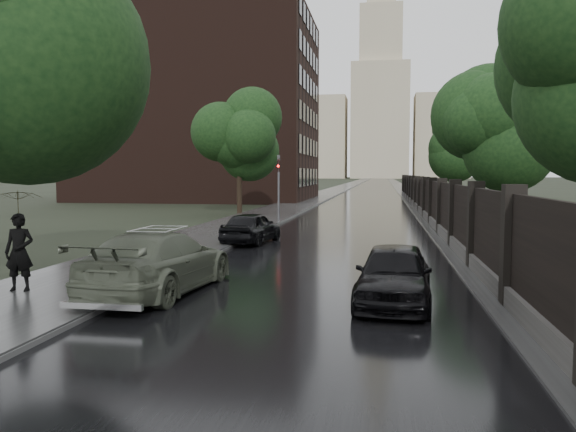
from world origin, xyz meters
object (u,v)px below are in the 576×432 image
Objects in this scene: traffic_light at (279,182)px; pedestrian_umbrella at (18,210)px; tree_right_c at (454,148)px; tree_right_b at (498,133)px; volga_sedan at (159,262)px; tree_left_far at (239,139)px; hatchback_left at (251,227)px; car_right_near at (394,274)px.

traffic_light is 1.39× the size of pedestrian_umbrella.
tree_right_c reaches higher than pedestrian_umbrella.
tree_right_b is at bearing -14.24° from traffic_light.
tree_left_far is at bearing -75.72° from volga_sedan.
volga_sedan is (4.40, -24.88, -4.47)m from tree_left_far.
tree_right_b is 20.63m from volga_sedan.
tree_right_c is at bearing 58.89° from pedestrian_umbrella.
tree_left_far reaches higher than hatchback_left.
tree_right_c is 19.26m from traffic_light.
tree_left_far reaches higher than car_right_near.
hatchback_left is at bearing -85.75° from volga_sedan.
tree_left_far reaches higher than tree_right_c.
car_right_near is at bearing -68.18° from tree_left_far.
traffic_light is (-11.80, -15.01, -2.55)m from tree_right_c.
tree_left_far reaches higher than volga_sedan.
traffic_light is at bearing 73.98° from pedestrian_umbrella.
traffic_light is 0.76× the size of volga_sedan.
tree_right_c is 1.33× the size of volga_sedan.
hatchback_left is at bearing -147.67° from tree_right_b.
tree_right_c is 36.84m from volga_sedan.
car_right_near is (5.67, -0.27, -0.08)m from volga_sedan.
tree_right_b reaches higher than volga_sedan.
pedestrian_umbrella is at bearing -87.03° from tree_left_far.
tree_right_c is at bearing 90.00° from tree_right_b.
tree_right_b is 2.43× the size of pedestrian_umbrella.
tree_left_far is 6.84m from traffic_light.
car_right_near is 1.39× the size of pedestrian_umbrella.
tree_right_b is at bearing -27.30° from tree_left_far.
traffic_light is at bearing -128.18° from tree_right_c.
car_right_near is (6.37, -20.14, -1.71)m from traffic_light.
pedestrian_umbrella is at bearing -111.53° from tree_right_c.
tree_right_c is at bearing 32.83° from tree_left_far.
tree_right_b reaches higher than hatchback_left.
tree_right_b is 18.00m from tree_right_c.
volga_sedan is (0.70, -19.87, -1.63)m from traffic_light.
volga_sedan is at bearing 8.65° from pedestrian_umbrella.
tree_left_far is 27.47m from car_right_near.
car_right_near is (-5.43, -17.15, -4.27)m from tree_right_b.
tree_right_b and tree_right_c have the same top height.
tree_right_b is 12.44m from traffic_light.
tree_right_c is 1.75× the size of car_right_near.
tree_left_far is 1.05× the size of tree_right_c.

